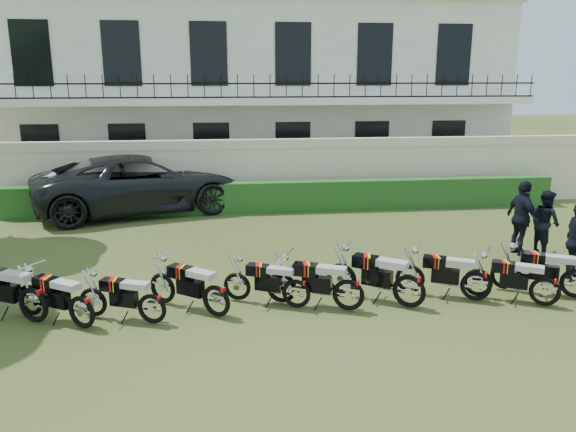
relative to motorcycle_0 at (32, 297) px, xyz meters
name	(u,v)px	position (x,y,z in m)	size (l,w,h in m)	color
ground	(280,294)	(4.56, 0.88, -0.52)	(100.00, 100.00, 0.00)	#37431A
perimeter_wall	(256,173)	(4.56, 8.88, 0.65)	(30.00, 0.35, 2.30)	beige
hedge	(288,196)	(5.56, 8.08, -0.02)	(18.00, 0.60, 1.00)	#1D4B1A
building	(247,91)	(4.56, 14.84, 3.19)	(20.40, 9.60, 7.40)	white
motorcycle_0	(32,297)	(0.00, 0.00, 0.00)	(1.89, 1.08, 1.13)	black
motorcycle_1	(81,304)	(0.92, -0.34, -0.05)	(1.64, 1.08, 1.02)	black
motorcycle_2	(152,301)	(2.13, -0.28, -0.08)	(1.67, 0.78, 0.96)	black
motorcycle_3	(216,293)	(3.28, -0.13, -0.04)	(1.60, 1.22, 1.05)	black
motorcycle_4	(296,287)	(4.80, 0.12, -0.07)	(1.68, 0.87, 0.98)	black
motorcycle_5	(349,287)	(5.77, -0.12, -0.03)	(1.83, 0.91, 1.06)	black
motorcycle_6	(410,283)	(6.95, -0.13, 0.00)	(1.75, 1.28, 1.13)	black
motorcycle_7	(477,279)	(8.38, 0.06, -0.05)	(1.75, 0.93, 1.03)	black
motorcycle_8	(546,285)	(9.60, -0.35, -0.07)	(1.62, 0.99, 0.99)	black
suv	(142,183)	(0.80, 8.59, 0.42)	(3.12, 6.77, 1.88)	black
officer_4	(545,222)	(11.43, 2.86, 0.29)	(0.79, 0.62, 1.63)	black
officer_5	(522,218)	(10.80, 2.84, 0.42)	(1.10, 0.46, 1.88)	black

